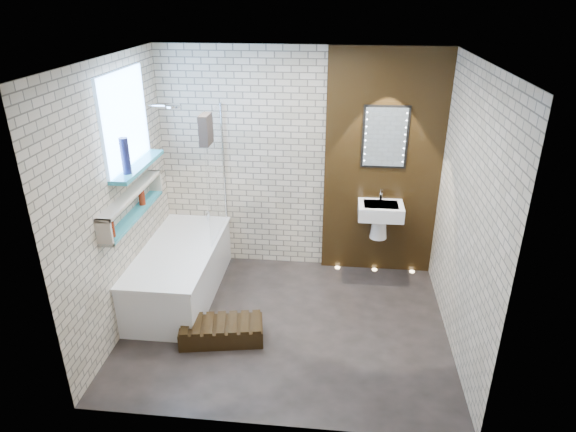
# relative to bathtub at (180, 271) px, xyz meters

# --- Properties ---
(ground) EXTENTS (3.20, 3.20, 0.00)m
(ground) POSITION_rel_bathtub_xyz_m (1.22, -0.45, -0.29)
(ground) COLOR black
(ground) RESTS_ON ground
(room_shell) EXTENTS (3.24, 3.20, 2.60)m
(room_shell) POSITION_rel_bathtub_xyz_m (1.22, -0.45, 1.01)
(room_shell) COLOR tan
(room_shell) RESTS_ON ground
(walnut_panel) EXTENTS (1.30, 0.06, 2.60)m
(walnut_panel) POSITION_rel_bathtub_xyz_m (2.17, 0.82, 1.01)
(walnut_panel) COLOR black
(walnut_panel) RESTS_ON ground
(clerestory_window) EXTENTS (0.18, 1.00, 0.94)m
(clerestory_window) POSITION_rel_bathtub_xyz_m (-0.34, -0.10, 1.61)
(clerestory_window) COLOR #7FADE0
(clerestory_window) RESTS_ON room_shell
(display_niche) EXTENTS (0.14, 1.30, 0.26)m
(display_niche) POSITION_rel_bathtub_xyz_m (-0.31, -0.30, 0.91)
(display_niche) COLOR teal
(display_niche) RESTS_ON room_shell
(bathtub) EXTENTS (0.79, 1.74, 0.70)m
(bathtub) POSITION_rel_bathtub_xyz_m (0.00, 0.00, 0.00)
(bathtub) COLOR white
(bathtub) RESTS_ON ground
(bath_screen) EXTENTS (0.01, 0.78, 1.40)m
(bath_screen) POSITION_rel_bathtub_xyz_m (0.35, 0.44, 0.99)
(bath_screen) COLOR white
(bath_screen) RESTS_ON bathtub
(towel) EXTENTS (0.09, 0.23, 0.30)m
(towel) POSITION_rel_bathtub_xyz_m (0.35, 0.15, 1.56)
(towel) COLOR black
(towel) RESTS_ON bath_screen
(shower_head) EXTENTS (0.18, 0.18, 0.02)m
(shower_head) POSITION_rel_bathtub_xyz_m (-0.08, 0.50, 1.71)
(shower_head) COLOR silver
(shower_head) RESTS_ON room_shell
(washbasin) EXTENTS (0.50, 0.36, 0.58)m
(washbasin) POSITION_rel_bathtub_xyz_m (2.17, 0.62, 0.50)
(washbasin) COLOR white
(washbasin) RESTS_ON walnut_panel
(led_mirror) EXTENTS (0.50, 0.02, 0.70)m
(led_mirror) POSITION_rel_bathtub_xyz_m (2.17, 0.78, 1.36)
(led_mirror) COLOR black
(led_mirror) RESTS_ON walnut_panel
(walnut_step) EXTENTS (0.85, 0.49, 0.18)m
(walnut_step) POSITION_rel_bathtub_xyz_m (0.62, -0.75, -0.20)
(walnut_step) COLOR black
(walnut_step) RESTS_ON ground
(niche_bottles) EXTENTS (0.06, 0.80, 0.16)m
(niche_bottles) POSITION_rel_bathtub_xyz_m (-0.31, -0.38, 0.88)
(niche_bottles) COLOR maroon
(niche_bottles) RESTS_ON display_niche
(sill_vases) EXTENTS (0.08, 0.08, 0.34)m
(sill_vases) POSITION_rel_bathtub_xyz_m (-0.28, -0.38, 1.43)
(sill_vases) COLOR #16183C
(sill_vases) RESTS_ON clerestory_window
(floor_uplights) EXTENTS (0.96, 0.06, 0.01)m
(floor_uplights) POSITION_rel_bathtub_xyz_m (2.17, 0.75, -0.29)
(floor_uplights) COLOR #FFD899
(floor_uplights) RESTS_ON ground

